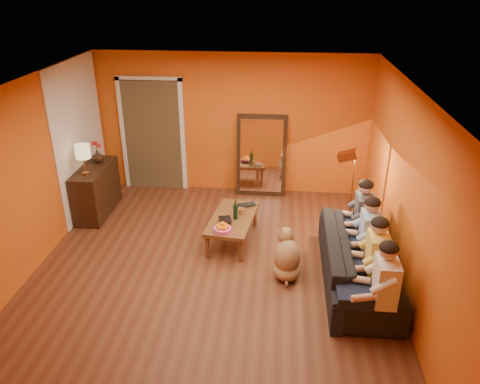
# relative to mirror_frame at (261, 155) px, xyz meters

# --- Properties ---
(room_shell) EXTENTS (5.00, 5.50, 2.60)m
(room_shell) POSITION_rel_mirror_frame_xyz_m (-0.55, -2.26, 0.54)
(room_shell) COLOR brown
(room_shell) RESTS_ON ground
(white_accent) EXTENTS (0.02, 1.90, 2.58)m
(white_accent) POSITION_rel_mirror_frame_xyz_m (-3.04, -0.88, 0.54)
(white_accent) COLOR white
(white_accent) RESTS_ON wall_left
(doorway_recess) EXTENTS (1.06, 0.30, 2.10)m
(doorway_recess) POSITION_rel_mirror_frame_xyz_m (-2.05, 0.20, 0.29)
(doorway_recess) COLOR #3F2D19
(doorway_recess) RESTS_ON floor
(door_jamb_left) EXTENTS (0.08, 0.06, 2.20)m
(door_jamb_left) POSITION_rel_mirror_frame_xyz_m (-2.62, 0.08, 0.29)
(door_jamb_left) COLOR white
(door_jamb_left) RESTS_ON wall_back
(door_jamb_right) EXTENTS (0.08, 0.06, 2.20)m
(door_jamb_right) POSITION_rel_mirror_frame_xyz_m (-1.48, 0.08, 0.29)
(door_jamb_right) COLOR white
(door_jamb_right) RESTS_ON wall_back
(door_header) EXTENTS (1.22, 0.06, 0.08)m
(door_header) POSITION_rel_mirror_frame_xyz_m (-2.05, 0.08, 1.36)
(door_header) COLOR white
(door_header) RESTS_ON wall_back
(mirror_frame) EXTENTS (0.92, 0.27, 1.51)m
(mirror_frame) POSITION_rel_mirror_frame_xyz_m (0.00, 0.00, 0.00)
(mirror_frame) COLOR #331D11
(mirror_frame) RESTS_ON floor
(mirror_glass) EXTENTS (0.78, 0.21, 1.35)m
(mirror_glass) POSITION_rel_mirror_frame_xyz_m (0.00, -0.04, 0.00)
(mirror_glass) COLOR white
(mirror_glass) RESTS_ON mirror_frame
(sideboard) EXTENTS (0.44, 1.18, 0.85)m
(sideboard) POSITION_rel_mirror_frame_xyz_m (-2.79, -1.08, -0.34)
(sideboard) COLOR #331D11
(sideboard) RESTS_ON floor
(table_lamp) EXTENTS (0.24, 0.24, 0.51)m
(table_lamp) POSITION_rel_mirror_frame_xyz_m (-2.79, -1.38, 0.34)
(table_lamp) COLOR beige
(table_lamp) RESTS_ON sideboard
(sofa) EXTENTS (2.29, 0.89, 0.67)m
(sofa) POSITION_rel_mirror_frame_xyz_m (1.45, -2.70, -0.43)
(sofa) COLOR black
(sofa) RESTS_ON floor
(coffee_table) EXTENTS (0.77, 1.29, 0.42)m
(coffee_table) POSITION_rel_mirror_frame_xyz_m (-0.34, -1.82, -0.55)
(coffee_table) COLOR brown
(coffee_table) RESTS_ON floor
(floor_lamp) EXTENTS (0.35, 0.31, 1.44)m
(floor_lamp) POSITION_rel_mirror_frame_xyz_m (1.47, -1.52, -0.04)
(floor_lamp) COLOR #C07638
(floor_lamp) RESTS_ON floor
(dog) EXTENTS (0.45, 0.64, 0.70)m
(dog) POSITION_rel_mirror_frame_xyz_m (0.50, -2.67, -0.41)
(dog) COLOR #AB814D
(dog) RESTS_ON floor
(person_far_left) EXTENTS (0.70, 0.44, 1.22)m
(person_far_left) POSITION_rel_mirror_frame_xyz_m (1.58, -3.70, -0.15)
(person_far_left) COLOR beige
(person_far_left) RESTS_ON sofa
(person_mid_left) EXTENTS (0.70, 0.44, 1.22)m
(person_mid_left) POSITION_rel_mirror_frame_xyz_m (1.58, -3.15, -0.15)
(person_mid_left) COLOR #DEC14A
(person_mid_left) RESTS_ON sofa
(person_mid_right) EXTENTS (0.70, 0.44, 1.22)m
(person_mid_right) POSITION_rel_mirror_frame_xyz_m (1.58, -2.60, -0.15)
(person_mid_right) COLOR #8CACD9
(person_mid_right) RESTS_ON sofa
(person_far_right) EXTENTS (0.70, 0.44, 1.22)m
(person_far_right) POSITION_rel_mirror_frame_xyz_m (1.58, -2.05, -0.15)
(person_far_right) COLOR #39383E
(person_far_right) RESTS_ON sofa
(fruit_bowl) EXTENTS (0.26, 0.26, 0.16)m
(fruit_bowl) POSITION_rel_mirror_frame_xyz_m (-0.44, -2.27, -0.26)
(fruit_bowl) COLOR #E952AC
(fruit_bowl) RESTS_ON coffee_table
(wine_bottle) EXTENTS (0.07, 0.07, 0.31)m
(wine_bottle) POSITION_rel_mirror_frame_xyz_m (-0.29, -1.87, -0.18)
(wine_bottle) COLOR black
(wine_bottle) RESTS_ON coffee_table
(tumbler) EXTENTS (0.13, 0.13, 0.09)m
(tumbler) POSITION_rel_mirror_frame_xyz_m (-0.22, -1.70, -0.29)
(tumbler) COLOR #B27F3F
(tumbler) RESTS_ON coffee_table
(laptop) EXTENTS (0.40, 0.34, 0.03)m
(laptop) POSITION_rel_mirror_frame_xyz_m (-0.16, -1.47, -0.33)
(laptop) COLOR black
(laptop) RESTS_ON coffee_table
(book_lower) EXTENTS (0.19, 0.25, 0.02)m
(book_lower) POSITION_rel_mirror_frame_xyz_m (-0.52, -2.02, -0.33)
(book_lower) COLOR #331D11
(book_lower) RESTS_ON coffee_table
(book_mid) EXTENTS (0.20, 0.25, 0.02)m
(book_mid) POSITION_rel_mirror_frame_xyz_m (-0.51, -2.01, -0.31)
(book_mid) COLOR #B0141F
(book_mid) RESTS_ON book_lower
(book_upper) EXTENTS (0.23, 0.27, 0.02)m
(book_upper) POSITION_rel_mirror_frame_xyz_m (-0.52, -2.03, -0.29)
(book_upper) COLOR black
(book_upper) RESTS_ON book_mid
(vase) EXTENTS (0.20, 0.20, 0.21)m
(vase) POSITION_rel_mirror_frame_xyz_m (-2.79, -0.83, 0.20)
(vase) COLOR #331D11
(vase) RESTS_ON sideboard
(flowers) EXTENTS (0.17, 0.17, 0.39)m
(flowers) POSITION_rel_mirror_frame_xyz_m (-2.79, -0.83, 0.41)
(flowers) COLOR #B0141F
(flowers) RESTS_ON vase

